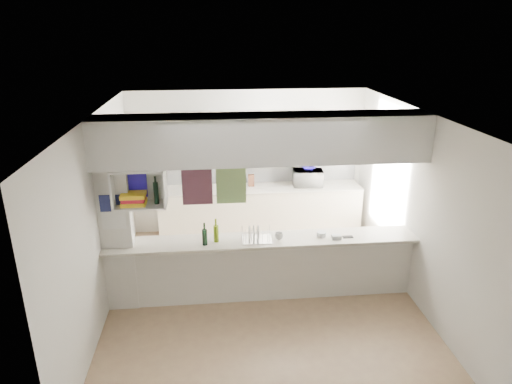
{
  "coord_description": "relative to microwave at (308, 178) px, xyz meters",
  "views": [
    {
      "loc": [
        -0.64,
        -5.52,
        3.62
      ],
      "look_at": [
        -0.04,
        0.5,
        1.42
      ],
      "focal_mm": 32.0,
      "sensor_mm": 36.0,
      "label": 1
    }
  ],
  "objects": [
    {
      "name": "floor",
      "position": [
        -1.06,
        -2.11,
        -1.06
      ],
      "size": [
        4.8,
        4.8,
        0.0
      ],
      "primitive_type": "plane",
      "color": "#997458",
      "rests_on": "ground"
    },
    {
      "name": "ceiling",
      "position": [
        -1.06,
        -2.11,
        1.54
      ],
      "size": [
        4.8,
        4.8,
        0.0
      ],
      "primitive_type": "plane",
      "color": "white",
      "rests_on": "wall_back"
    },
    {
      "name": "wall_back",
      "position": [
        -1.06,
        0.29,
        0.24
      ],
      "size": [
        4.2,
        0.0,
        4.2
      ],
      "primitive_type": "plane",
      "rotation": [
        1.57,
        0.0,
        0.0
      ],
      "color": "silver",
      "rests_on": "floor"
    },
    {
      "name": "wall_left",
      "position": [
        -3.16,
        -2.11,
        0.24
      ],
      "size": [
        0.0,
        4.8,
        4.8
      ],
      "primitive_type": "plane",
      "rotation": [
        1.57,
        0.0,
        1.57
      ],
      "color": "silver",
      "rests_on": "floor"
    },
    {
      "name": "wall_right",
      "position": [
        1.04,
        -2.11,
        0.24
      ],
      "size": [
        0.0,
        4.8,
        4.8
      ],
      "primitive_type": "plane",
      "rotation": [
        1.57,
        0.0,
        -1.57
      ],
      "color": "silver",
      "rests_on": "floor"
    },
    {
      "name": "servery_partition",
      "position": [
        -1.23,
        -2.11,
        0.6
      ],
      "size": [
        4.2,
        0.5,
        2.6
      ],
      "color": "silver",
      "rests_on": "floor"
    },
    {
      "name": "cubby_shelf",
      "position": [
        -2.63,
        -2.17,
        0.65
      ],
      "size": [
        0.65,
        0.35,
        0.5
      ],
      "color": "white",
      "rests_on": "bulkhead"
    },
    {
      "name": "kitchen_run",
      "position": [
        -0.9,
        0.03,
        -0.24
      ],
      "size": [
        3.6,
        0.63,
        2.24
      ],
      "color": "beige",
      "rests_on": "floor"
    },
    {
      "name": "microwave",
      "position": [
        0.0,
        0.0,
        0.0
      ],
      "size": [
        0.55,
        0.4,
        0.29
      ],
      "primitive_type": "imported",
      "rotation": [
        0.0,
        0.0,
        3.05
      ],
      "color": "white",
      "rests_on": "bench_top"
    },
    {
      "name": "bowl",
      "position": [
        0.01,
        0.04,
        0.17
      ],
      "size": [
        0.25,
        0.25,
        0.06
      ],
      "primitive_type": "imported",
      "color": "#190D95",
      "rests_on": "microwave"
    },
    {
      "name": "dish_rack",
      "position": [
        -1.14,
        -2.13,
        -0.06
      ],
      "size": [
        0.4,
        0.3,
        0.21
      ],
      "rotation": [
        0.0,
        0.0,
        -0.01
      ],
      "color": "silver",
      "rests_on": "breakfast_bar"
    },
    {
      "name": "cup",
      "position": [
        -0.85,
        -2.16,
        -0.08
      ],
      "size": [
        0.14,
        0.14,
        0.09
      ],
      "primitive_type": "imported",
      "rotation": [
        0.0,
        0.0,
        0.22
      ],
      "color": "white",
      "rests_on": "dish_rack"
    },
    {
      "name": "wine_bottles",
      "position": [
        -1.75,
        -2.16,
        -0.02
      ],
      "size": [
        0.22,
        0.15,
        0.33
      ],
      "color": "black",
      "rests_on": "breakfast_bar"
    },
    {
      "name": "plastic_tubs",
      "position": [
        -0.16,
        -2.14,
        -0.12
      ],
      "size": [
        0.48,
        0.21,
        0.06
      ],
      "color": "silver",
      "rests_on": "breakfast_bar"
    },
    {
      "name": "utensil_jar",
      "position": [
        -1.43,
        0.04,
        -0.08
      ],
      "size": [
        0.09,
        0.09,
        0.13
      ],
      "primitive_type": "cylinder",
      "color": "black",
      "rests_on": "bench_top"
    },
    {
      "name": "knife_block",
      "position": [
        -1.02,
        0.07,
        -0.04
      ],
      "size": [
        0.11,
        0.09,
        0.21
      ],
      "primitive_type": "cube",
      "rotation": [
        0.0,
        0.0,
        0.01
      ],
      "color": "brown",
      "rests_on": "bench_top"
    }
  ]
}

